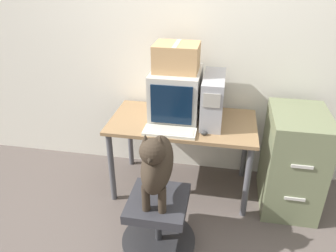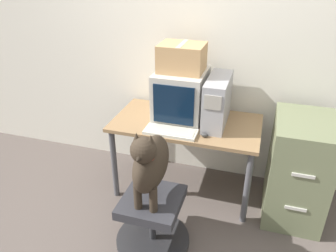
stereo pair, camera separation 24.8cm
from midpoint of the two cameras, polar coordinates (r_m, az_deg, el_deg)
name	(u,v)px [view 2 (the right image)]	position (r m, az deg, el deg)	size (l,w,h in m)	color
ground_plane	(175,210)	(2.91, 3.74, -14.55)	(12.00, 12.00, 0.00)	#564C47
wall_back	(199,40)	(2.94, 8.00, 14.60)	(8.00, 0.05, 2.60)	silver
desk	(186,131)	(2.82, 5.71, -0.89)	(1.24, 0.66, 0.70)	olive
crt_monitor	(181,94)	(2.78, 4.86, 5.44)	(0.40, 0.47, 0.41)	#B7B2A8
pc_tower	(217,101)	(2.71, 11.20, 4.21)	(0.17, 0.49, 0.40)	#99999E
keyboard	(171,132)	(2.58, 3.20, -1.08)	(0.42, 0.17, 0.03)	beige
computer_mouse	(205,135)	(2.55, 9.19, -1.66)	(0.06, 0.04, 0.04)	#333333
office_chair	(152,221)	(2.52, 0.20, -16.30)	(0.56, 0.56, 0.42)	#262628
dog	(150,163)	(2.18, 0.14, -6.50)	(0.20, 0.49, 0.58)	#33281E
filing_cabinet	(297,169)	(2.89, 23.96, -6.92)	(0.45, 0.62, 0.86)	#6B7251
cardboard_box	(182,58)	(2.68, 5.16, 11.74)	(0.36, 0.29, 0.22)	tan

